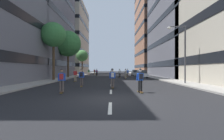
{
  "coord_description": "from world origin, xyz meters",
  "views": [
    {
      "loc": [
        0.09,
        -9.13,
        1.73
      ],
      "look_at": [
        0.0,
        24.12,
        1.52
      ],
      "focal_mm": 25.59,
      "sensor_mm": 36.0,
      "label": 1
    }
  ],
  "objects_px": {
    "skater_3": "(82,76)",
    "skater_4": "(112,73)",
    "street_tree_far": "(68,44)",
    "skater_1": "(126,73)",
    "skater_11": "(128,72)",
    "streetlamp_right": "(182,48)",
    "skater_8": "(141,79)",
    "skater_10": "(89,72)",
    "skater_5": "(76,74)",
    "skater_6": "(97,72)",
    "skater_2": "(62,79)",
    "street_tree_near": "(54,35)",
    "skater_7": "(95,71)",
    "parked_car_mid": "(136,73)",
    "skater_9": "(120,73)",
    "skater_0": "(113,77)",
    "parked_car_near": "(142,74)",
    "street_tree_mid": "(83,56)"
  },
  "relations": [
    {
      "from": "streetlamp_right",
      "to": "skater_8",
      "type": "bearing_deg",
      "value": -132.24
    },
    {
      "from": "parked_car_near",
      "to": "street_tree_near",
      "type": "distance_m",
      "value": 18.08
    },
    {
      "from": "parked_car_mid",
      "to": "skater_4",
      "type": "relative_size",
      "value": 2.47
    },
    {
      "from": "parked_car_near",
      "to": "skater_6",
      "type": "xyz_separation_m",
      "value": [
        -9.78,
        7.0,
        0.32
      ]
    },
    {
      "from": "skater_2",
      "to": "skater_6",
      "type": "xyz_separation_m",
      "value": [
        -0.14,
        27.87,
        0.0
      ]
    },
    {
      "from": "skater_2",
      "to": "skater_8",
      "type": "bearing_deg",
      "value": 1.79
    },
    {
      "from": "skater_1",
      "to": "skater_3",
      "type": "distance_m",
      "value": 14.03
    },
    {
      "from": "skater_1",
      "to": "parked_car_mid",
      "type": "bearing_deg",
      "value": 73.06
    },
    {
      "from": "parked_car_near",
      "to": "skater_8",
      "type": "bearing_deg",
      "value": -100.83
    },
    {
      "from": "street_tree_far",
      "to": "street_tree_mid",
      "type": "bearing_deg",
      "value": 90.0
    },
    {
      "from": "street_tree_near",
      "to": "street_tree_far",
      "type": "height_order",
      "value": "street_tree_far"
    },
    {
      "from": "skater_4",
      "to": "skater_6",
      "type": "bearing_deg",
      "value": 109.4
    },
    {
      "from": "skater_3",
      "to": "skater_11",
      "type": "distance_m",
      "value": 21.23
    },
    {
      "from": "skater_10",
      "to": "skater_8",
      "type": "bearing_deg",
      "value": -75.46
    },
    {
      "from": "skater_1",
      "to": "skater_2",
      "type": "height_order",
      "value": "same"
    },
    {
      "from": "skater_0",
      "to": "skater_8",
      "type": "distance_m",
      "value": 3.42
    },
    {
      "from": "street_tree_mid",
      "to": "street_tree_far",
      "type": "distance_m",
      "value": 15.06
    },
    {
      "from": "skater_0",
      "to": "skater_6",
      "type": "relative_size",
      "value": 1.0
    },
    {
      "from": "skater_7",
      "to": "skater_3",
      "type": "bearing_deg",
      "value": -86.09
    },
    {
      "from": "street_tree_near",
      "to": "skater_11",
      "type": "distance_m",
      "value": 18.15
    },
    {
      "from": "skater_6",
      "to": "skater_8",
      "type": "xyz_separation_m",
      "value": [
        5.82,
        -27.7,
        0.0
      ]
    },
    {
      "from": "streetlamp_right",
      "to": "skater_1",
      "type": "height_order",
      "value": "streetlamp_right"
    },
    {
      "from": "skater_3",
      "to": "skater_1",
      "type": "bearing_deg",
      "value": 67.15
    },
    {
      "from": "streetlamp_right",
      "to": "skater_7",
      "type": "xyz_separation_m",
      "value": [
        -13.09,
        29.1,
        -3.12
      ]
    },
    {
      "from": "skater_8",
      "to": "skater_6",
      "type": "bearing_deg",
      "value": 101.87
    },
    {
      "from": "skater_0",
      "to": "skater_9",
      "type": "height_order",
      "value": "same"
    },
    {
      "from": "parked_car_near",
      "to": "skater_1",
      "type": "relative_size",
      "value": 2.47
    },
    {
      "from": "skater_5",
      "to": "streetlamp_right",
      "type": "bearing_deg",
      "value": -16.56
    },
    {
      "from": "skater_3",
      "to": "skater_4",
      "type": "xyz_separation_m",
      "value": [
        2.97,
        13.06,
        -0.03
      ]
    },
    {
      "from": "street_tree_near",
      "to": "skater_7",
      "type": "distance_m",
      "value": 24.31
    },
    {
      "from": "street_tree_mid",
      "to": "skater_4",
      "type": "relative_size",
      "value": 4.03
    },
    {
      "from": "skater_4",
      "to": "skater_5",
      "type": "relative_size",
      "value": 1.0
    },
    {
      "from": "skater_10",
      "to": "skater_5",
      "type": "bearing_deg",
      "value": -86.38
    },
    {
      "from": "street_tree_far",
      "to": "skater_11",
      "type": "height_order",
      "value": "street_tree_far"
    },
    {
      "from": "street_tree_near",
      "to": "skater_4",
      "type": "distance_m",
      "value": 11.56
    },
    {
      "from": "skater_9",
      "to": "skater_0",
      "type": "bearing_deg",
      "value": -94.99
    },
    {
      "from": "skater_1",
      "to": "skater_6",
      "type": "bearing_deg",
      "value": 120.13
    },
    {
      "from": "streetlamp_right",
      "to": "skater_0",
      "type": "distance_m",
      "value": 9.25
    },
    {
      "from": "skater_8",
      "to": "skater_2",
      "type": "bearing_deg",
      "value": -178.21
    },
    {
      "from": "street_tree_far",
      "to": "skater_3",
      "type": "xyz_separation_m",
      "value": [
        5.72,
        -15.97,
        -5.73
      ]
    },
    {
      "from": "skater_2",
      "to": "skater_4",
      "type": "distance_m",
      "value": 17.69
    },
    {
      "from": "skater_1",
      "to": "skater_3",
      "type": "bearing_deg",
      "value": -112.85
    },
    {
      "from": "skater_1",
      "to": "skater_2",
      "type": "bearing_deg",
      "value": -109.39
    },
    {
      "from": "skater_7",
      "to": "skater_9",
      "type": "xyz_separation_m",
      "value": [
        6.68,
        -15.89,
        -0.03
      ]
    },
    {
      "from": "skater_6",
      "to": "skater_2",
      "type": "bearing_deg",
      "value": -89.71
    },
    {
      "from": "streetlamp_right",
      "to": "skater_3",
      "type": "bearing_deg",
      "value": -167.79
    },
    {
      "from": "street_tree_far",
      "to": "skater_1",
      "type": "relative_size",
      "value": 5.16
    },
    {
      "from": "skater_1",
      "to": "skater_9",
      "type": "xyz_separation_m",
      "value": [
        -0.92,
        2.65,
        -0.03
      ]
    },
    {
      "from": "skater_7",
      "to": "skater_2",
      "type": "bearing_deg",
      "value": -87.52
    },
    {
      "from": "skater_6",
      "to": "skater_10",
      "type": "bearing_deg",
      "value": 117.3
    }
  ]
}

